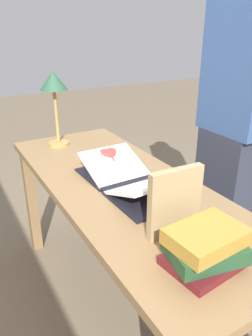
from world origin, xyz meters
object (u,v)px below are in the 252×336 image
object	(u,v)px
coffee_mug	(109,160)
reading_lamp	(54,88)
book_standing_upright	(175,203)
pencil	(167,180)
book_stack_tall	(205,248)
open_book	(129,179)
person_reader	(233,126)

from	to	relation	value
coffee_mug	reading_lamp	bearing A→B (deg)	11.80
book_standing_upright	pencil	distance (m)	0.42
book_stack_tall	book_standing_upright	distance (m)	0.18
coffee_mug	open_book	bearing A→B (deg)	178.80
reading_lamp	coffee_mug	xyz separation A→B (m)	(-0.45, -0.09, -0.28)
reading_lamp	book_stack_tall	bearing A→B (deg)	-179.07
coffee_mug	pencil	xyz separation A→B (m)	(-0.25, -0.17, -0.04)
book_stack_tall	person_reader	world-z (taller)	person_reader
book_stack_tall	reading_lamp	distance (m)	1.24
book_stack_tall	person_reader	distance (m)	0.95
open_book	pencil	xyz separation A→B (m)	(-0.04, -0.17, -0.03)
book_stack_tall	person_reader	bearing A→B (deg)	-50.52
book_stack_tall	coffee_mug	bearing A→B (deg)	-5.70
open_book	book_standing_upright	world-z (taller)	book_standing_upright
coffee_mug	pencil	bearing A→B (deg)	-146.12
coffee_mug	person_reader	distance (m)	0.68
book_stack_tall	pencil	size ratio (longest dim) A/B	1.53
reading_lamp	pencil	bearing A→B (deg)	-159.61
reading_lamp	pencil	world-z (taller)	reading_lamp
book_stack_tall	reading_lamp	world-z (taller)	reading_lamp
person_reader	pencil	bearing A→B (deg)	-79.06
book_standing_upright	reading_lamp	bearing A→B (deg)	4.43
open_book	reading_lamp	world-z (taller)	reading_lamp
open_book	book_stack_tall	size ratio (longest dim) A/B	2.35
open_book	person_reader	xyz separation A→B (m)	(0.05, -0.66, 0.13)
book_standing_upright	reading_lamp	size ratio (longest dim) A/B	0.57
book_standing_upright	pencil	world-z (taller)	book_standing_upright
coffee_mug	book_stack_tall	bearing A→B (deg)	174.30
open_book	coffee_mug	xyz separation A→B (m)	(0.20, -0.00, 0.02)
open_book	book_stack_tall	bearing A→B (deg)	170.91
book_stack_tall	person_reader	xyz separation A→B (m)	(0.60, -0.73, 0.10)
reading_lamp	open_book	bearing A→B (deg)	-172.14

